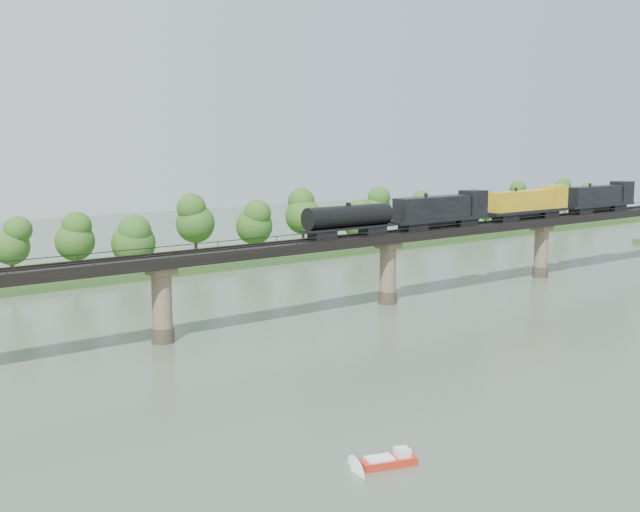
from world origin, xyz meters
TOP-DOWN VIEW (x-y plane):
  - ground at (0.00, 0.00)m, footprint 400.00×400.00m
  - far_bank at (0.00, 85.00)m, footprint 300.00×24.00m
  - bridge at (0.00, 30.00)m, footprint 236.00×30.00m
  - bridge_superstructure at (0.00, 30.00)m, footprint 220.00×4.90m
  - far_treeline at (-8.21, 80.52)m, footprint 289.06×17.54m
  - freight_train at (27.53, 30.00)m, footprint 85.92×3.35m
  - motorboat at (-44.19, -17.29)m, footprint 4.98×3.04m

SIDE VIEW (x-z plane):
  - ground at x=0.00m, z-range 0.00..0.00m
  - motorboat at x=-44.19m, z-range -0.21..1.11m
  - far_bank at x=0.00m, z-range 0.00..1.60m
  - bridge at x=0.00m, z-range -0.29..11.21m
  - far_treeline at x=-8.21m, z-range 2.03..15.63m
  - bridge_superstructure at x=0.00m, z-range 11.42..12.17m
  - freight_train at x=27.53m, z-range 11.37..17.28m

